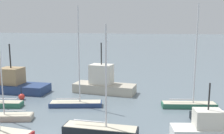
{
  "coord_description": "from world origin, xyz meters",
  "views": [
    {
      "loc": [
        8.61,
        -13.62,
        7.83
      ],
      "look_at": [
        0.0,
        14.56,
        3.0
      ],
      "focal_mm": 38.6,
      "sensor_mm": 36.0,
      "label": 1
    }
  ],
  "objects_px": {
    "sailboat_1": "(189,103)",
    "sailboat_3": "(100,129)",
    "fishing_boat_1": "(210,129)",
    "sailboat_2": "(2,103)",
    "channel_buoy_0": "(22,97)",
    "sailboat_0": "(76,102)",
    "sailboat_5": "(8,116)",
    "fishing_boat_0": "(14,84)",
    "fishing_boat_2": "(103,83)"
  },
  "relations": [
    {
      "from": "sailboat_1",
      "to": "sailboat_3",
      "type": "distance_m",
      "value": 10.45
    },
    {
      "from": "sailboat_1",
      "to": "fishing_boat_1",
      "type": "relative_size",
      "value": 1.75
    },
    {
      "from": "sailboat_2",
      "to": "sailboat_3",
      "type": "height_order",
      "value": "sailboat_3"
    },
    {
      "from": "sailboat_3",
      "to": "channel_buoy_0",
      "type": "height_order",
      "value": "sailboat_3"
    },
    {
      "from": "sailboat_0",
      "to": "sailboat_1",
      "type": "bearing_deg",
      "value": -3.53
    },
    {
      "from": "sailboat_5",
      "to": "fishing_boat_0",
      "type": "height_order",
      "value": "sailboat_5"
    },
    {
      "from": "sailboat_5",
      "to": "sailboat_3",
      "type": "bearing_deg",
      "value": 157.93
    },
    {
      "from": "sailboat_1",
      "to": "fishing_boat_0",
      "type": "bearing_deg",
      "value": 165.4
    },
    {
      "from": "fishing_boat_2",
      "to": "channel_buoy_0",
      "type": "height_order",
      "value": "fishing_boat_2"
    },
    {
      "from": "sailboat_2",
      "to": "channel_buoy_0",
      "type": "relative_size",
      "value": 4.8
    },
    {
      "from": "sailboat_5",
      "to": "channel_buoy_0",
      "type": "xyz_separation_m",
      "value": [
        -2.7,
        5.32,
        0.0
      ]
    },
    {
      "from": "sailboat_2",
      "to": "sailboat_5",
      "type": "relative_size",
      "value": 1.09
    },
    {
      "from": "fishing_boat_0",
      "to": "sailboat_5",
      "type": "bearing_deg",
      "value": 121.21
    },
    {
      "from": "sailboat_1",
      "to": "sailboat_2",
      "type": "bearing_deg",
      "value": -178.6
    },
    {
      "from": "sailboat_3",
      "to": "fishing_boat_0",
      "type": "xyz_separation_m",
      "value": [
        -14.23,
        8.22,
        0.56
      ]
    },
    {
      "from": "sailboat_0",
      "to": "sailboat_3",
      "type": "distance_m",
      "value": 7.09
    },
    {
      "from": "sailboat_2",
      "to": "sailboat_3",
      "type": "relative_size",
      "value": 0.89
    },
    {
      "from": "sailboat_2",
      "to": "sailboat_0",
      "type": "bearing_deg",
      "value": -177.01
    },
    {
      "from": "sailboat_0",
      "to": "sailboat_5",
      "type": "distance_m",
      "value": 6.42
    },
    {
      "from": "sailboat_1",
      "to": "channel_buoy_0",
      "type": "xyz_separation_m",
      "value": [
        -17.57,
        -2.62,
        -0.15
      ]
    },
    {
      "from": "sailboat_5",
      "to": "fishing_boat_0",
      "type": "distance_m",
      "value": 9.72
    },
    {
      "from": "sailboat_3",
      "to": "channel_buoy_0",
      "type": "xyz_separation_m",
      "value": [
        -11.23,
        5.69,
        -0.1
      ]
    },
    {
      "from": "sailboat_5",
      "to": "fishing_boat_2",
      "type": "bearing_deg",
      "value": -134.23
    },
    {
      "from": "sailboat_0",
      "to": "fishing_boat_2",
      "type": "relative_size",
      "value": 1.32
    },
    {
      "from": "sailboat_0",
      "to": "fishing_boat_0",
      "type": "distance_m",
      "value": 10.08
    },
    {
      "from": "sailboat_3",
      "to": "fishing_boat_0",
      "type": "bearing_deg",
      "value": 145.52
    },
    {
      "from": "sailboat_1",
      "to": "fishing_boat_0",
      "type": "height_order",
      "value": "sailboat_1"
    },
    {
      "from": "sailboat_1",
      "to": "channel_buoy_0",
      "type": "relative_size",
      "value": 6.74
    },
    {
      "from": "sailboat_0",
      "to": "sailboat_2",
      "type": "xyz_separation_m",
      "value": [
        -7.0,
        -2.33,
        -0.1
      ]
    },
    {
      "from": "channel_buoy_0",
      "to": "fishing_boat_2",
      "type": "bearing_deg",
      "value": 35.35
    },
    {
      "from": "sailboat_1",
      "to": "fishing_boat_2",
      "type": "height_order",
      "value": "sailboat_1"
    },
    {
      "from": "sailboat_0",
      "to": "sailboat_3",
      "type": "relative_size",
      "value": 1.22
    },
    {
      "from": "sailboat_5",
      "to": "sailboat_0",
      "type": "bearing_deg",
      "value": -147.7
    },
    {
      "from": "fishing_boat_2",
      "to": "channel_buoy_0",
      "type": "bearing_deg",
      "value": 35.98
    },
    {
      "from": "fishing_boat_0",
      "to": "channel_buoy_0",
      "type": "xyz_separation_m",
      "value": [
        3.0,
        -2.53,
        -0.65
      ]
    },
    {
      "from": "channel_buoy_0",
      "to": "sailboat_5",
      "type": "bearing_deg",
      "value": -63.05
    },
    {
      "from": "sailboat_0",
      "to": "sailboat_1",
      "type": "xyz_separation_m",
      "value": [
        10.9,
        2.89,
        0.03
      ]
    },
    {
      "from": "sailboat_0",
      "to": "sailboat_3",
      "type": "height_order",
      "value": "sailboat_0"
    },
    {
      "from": "fishing_boat_2",
      "to": "sailboat_2",
      "type": "bearing_deg",
      "value": 45.78
    },
    {
      "from": "sailboat_3",
      "to": "sailboat_5",
      "type": "bearing_deg",
      "value": 173.02
    },
    {
      "from": "sailboat_0",
      "to": "sailboat_3",
      "type": "bearing_deg",
      "value": -68.29
    },
    {
      "from": "sailboat_0",
      "to": "sailboat_1",
      "type": "relative_size",
      "value": 0.98
    },
    {
      "from": "sailboat_3",
      "to": "channel_buoy_0",
      "type": "relative_size",
      "value": 5.42
    },
    {
      "from": "sailboat_2",
      "to": "channel_buoy_0",
      "type": "height_order",
      "value": "sailboat_2"
    },
    {
      "from": "sailboat_2",
      "to": "sailboat_1",
      "type": "bearing_deg",
      "value": -179.15
    },
    {
      "from": "sailboat_3",
      "to": "fishing_boat_1",
      "type": "relative_size",
      "value": 1.41
    },
    {
      "from": "channel_buoy_0",
      "to": "sailboat_1",
      "type": "bearing_deg",
      "value": 8.5
    },
    {
      "from": "fishing_boat_2",
      "to": "sailboat_5",
      "type": "bearing_deg",
      "value": 65.95
    },
    {
      "from": "sailboat_2",
      "to": "fishing_boat_0",
      "type": "xyz_separation_m",
      "value": [
        -2.66,
        5.13,
        0.64
      ]
    },
    {
      "from": "sailboat_3",
      "to": "fishing_boat_1",
      "type": "bearing_deg",
      "value": 7.77
    }
  ]
}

